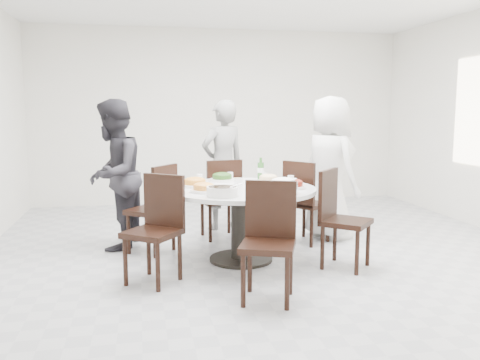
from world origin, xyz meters
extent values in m
cube|color=#B4B5BA|center=(0.00, 0.00, 0.00)|extent=(6.00, 6.00, 0.01)
cube|color=white|center=(0.00, 3.00, 1.40)|extent=(6.00, 0.01, 2.80)
cube|color=white|center=(0.00, -3.00, 1.40)|extent=(6.00, 0.01, 2.80)
cylinder|color=white|center=(-0.33, -0.33, 0.38)|extent=(1.50, 1.50, 0.75)
cube|color=black|center=(0.57, 0.23, 0.47)|extent=(0.59, 0.59, 0.95)
cube|color=black|center=(-0.40, 0.63, 0.47)|extent=(0.48, 0.48, 0.95)
cube|color=black|center=(-1.22, 0.16, 0.47)|extent=(0.59, 0.59, 0.95)
cube|color=black|center=(-1.23, -0.84, 0.47)|extent=(0.59, 0.59, 0.95)
cube|color=black|center=(-0.34, -1.45, 0.47)|extent=(0.54, 0.54, 0.95)
cube|color=black|center=(0.62, -0.76, 0.47)|extent=(0.59, 0.59, 0.95)
imported|color=silver|center=(0.88, 0.38, 0.84)|extent=(0.77, 0.95, 1.68)
imported|color=black|center=(-0.28, 1.09, 0.82)|extent=(0.70, 0.59, 1.64)
imported|color=black|center=(-1.60, 0.41, 0.82)|extent=(0.80, 0.93, 1.64)
cylinder|color=white|center=(-0.44, 0.16, 0.79)|extent=(0.27, 0.27, 0.07)
cylinder|color=white|center=(0.02, -0.05, 0.78)|extent=(0.25, 0.25, 0.07)
cylinder|color=white|center=(-0.78, -0.17, 0.79)|extent=(0.28, 0.28, 0.08)
cylinder|color=white|center=(0.16, -0.48, 0.78)|extent=(0.27, 0.27, 0.07)
cylinder|color=white|center=(-0.73, -0.54, 0.78)|extent=(0.26, 0.26, 0.07)
cylinder|color=silver|center=(-0.02, -0.78, 0.81)|extent=(0.27, 0.27, 0.12)
cylinder|color=white|center=(-0.60, -0.80, 0.79)|extent=(0.28, 0.28, 0.09)
cylinder|color=#306829|center=(0.00, 0.19, 0.87)|extent=(0.07, 0.07, 0.25)
cylinder|color=white|center=(-0.31, 0.27, 0.79)|extent=(0.07, 0.07, 0.08)
camera|label=1|loc=(-1.32, -5.25, 1.53)|focal=38.00mm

